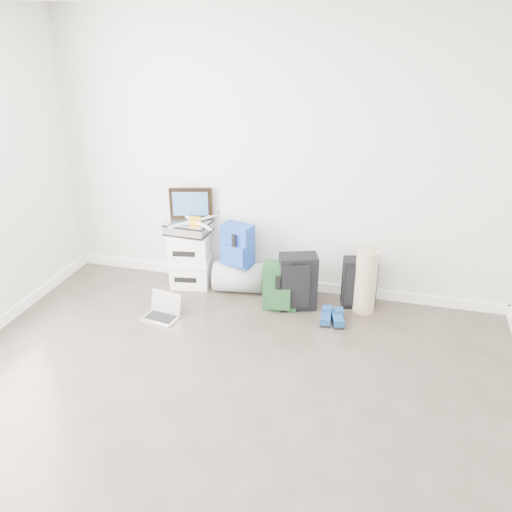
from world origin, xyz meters
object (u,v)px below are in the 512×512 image
(carry_on, at_px, (359,283))
(laptop, at_px, (163,311))
(duffel_bag, at_px, (239,277))
(large_suitcase, at_px, (298,282))
(briefcase, at_px, (188,227))
(boxes_stack, at_px, (190,259))

(carry_on, relative_size, laptop, 1.42)
(carry_on, distance_m, laptop, 1.88)
(laptop, bearing_deg, duffel_bag, 60.37)
(duffel_bag, height_order, large_suitcase, large_suitcase)
(laptop, bearing_deg, carry_on, 30.31)
(briefcase, bearing_deg, boxes_stack, 93.36)
(briefcase, distance_m, carry_on, 1.77)
(duffel_bag, height_order, carry_on, carry_on)
(large_suitcase, relative_size, carry_on, 1.11)
(boxes_stack, height_order, duffel_bag, boxes_stack)
(boxes_stack, relative_size, large_suitcase, 1.06)
(duffel_bag, bearing_deg, carry_on, -7.06)
(large_suitcase, xyz_separation_m, carry_on, (0.56, 0.19, -0.03))
(boxes_stack, distance_m, laptop, 0.72)
(duffel_bag, bearing_deg, large_suitcase, -23.05)
(duffel_bag, xyz_separation_m, large_suitcase, (0.64, -0.18, 0.12))
(duffel_bag, distance_m, laptop, 0.87)
(duffel_bag, xyz_separation_m, carry_on, (1.20, 0.01, 0.09))
(boxes_stack, distance_m, briefcase, 0.35)
(briefcase, distance_m, duffel_bag, 0.71)
(duffel_bag, distance_m, carry_on, 1.21)
(boxes_stack, xyz_separation_m, laptop, (-0.02, -0.68, -0.24))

